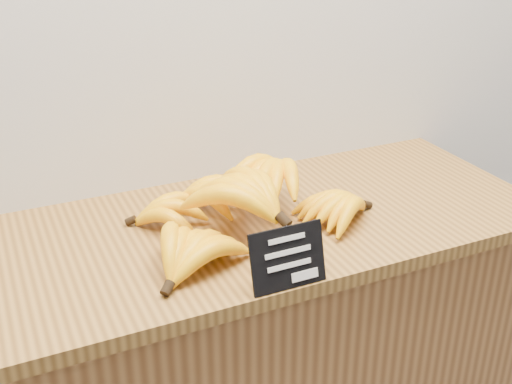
% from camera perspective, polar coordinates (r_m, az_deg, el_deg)
% --- Properties ---
extents(counter_top, '(1.30, 0.54, 0.03)m').
position_cam_1_polar(counter_top, '(1.37, -0.88, -3.16)').
color(counter_top, olive).
rests_on(counter_top, counter).
extents(chalkboard_sign, '(0.14, 0.03, 0.11)m').
position_cam_1_polar(chalkboard_sign, '(1.12, 2.86, -5.88)').
color(chalkboard_sign, black).
rests_on(chalkboard_sign, counter_top).
extents(banana_pile, '(0.54, 0.40, 0.13)m').
position_cam_1_polar(banana_pile, '(1.30, -1.89, -1.06)').
color(banana_pile, '#FFBA0A').
rests_on(banana_pile, counter_top).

